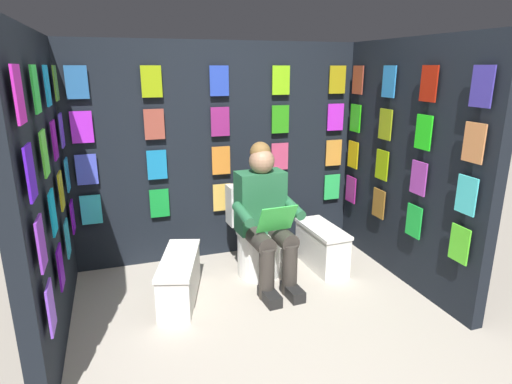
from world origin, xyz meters
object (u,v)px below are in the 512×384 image
toilet (256,237)px  comic_longbox_near (322,247)px  person_reading (266,215)px  comic_longbox_far (180,278)px

toilet → comic_longbox_near: size_ratio=1.23×
comic_longbox_near → toilet: bearing=-12.5°
toilet → person_reading: size_ratio=0.65×
toilet → comic_longbox_far: 0.80m
toilet → comic_longbox_far: bearing=18.4°
person_reading → comic_longbox_near: 0.73m
toilet → person_reading: person_reading is taller
toilet → comic_longbox_near: toilet is taller
comic_longbox_near → comic_longbox_far: bearing=5.7°
person_reading → comic_longbox_near: size_ratio=1.90×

